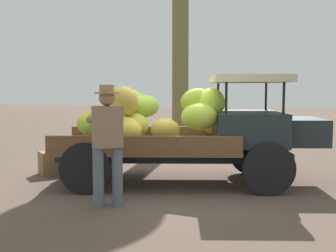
{
  "coord_description": "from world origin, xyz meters",
  "views": [
    {
      "loc": [
        1.73,
        -6.58,
        1.62
      ],
      "look_at": [
        -0.27,
        0.24,
        0.98
      ],
      "focal_mm": 44.78,
      "sensor_mm": 36.0,
      "label": 1
    }
  ],
  "objects": [
    {
      "name": "wooden_crate",
      "position": [
        -2.57,
        0.36,
        0.22
      ],
      "size": [
        0.64,
        0.65,
        0.43
      ],
      "primitive_type": "cube",
      "rotation": [
        0.0,
        0.0,
        0.81
      ],
      "color": "olive",
      "rests_on": "ground"
    },
    {
      "name": "truck",
      "position": [
        0.11,
        0.36,
        0.93
      ],
      "size": [
        4.66,
        2.66,
        1.84
      ],
      "rotation": [
        0.0,
        0.0,
        0.26
      ],
      "color": "#1E282C",
      "rests_on": "ground"
    },
    {
      "name": "ground_plane",
      "position": [
        0.0,
        0.0,
        0.0
      ],
      "size": [
        60.0,
        60.0,
        0.0
      ],
      "primitive_type": "plane",
      "color": "brown"
    },
    {
      "name": "farmer",
      "position": [
        -0.66,
        -1.37,
        0.95
      ],
      "size": [
        0.58,
        0.55,
        1.67
      ],
      "rotation": [
        0.0,
        0.0,
        2.13
      ],
      "color": "slate",
      "rests_on": "ground"
    }
  ]
}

